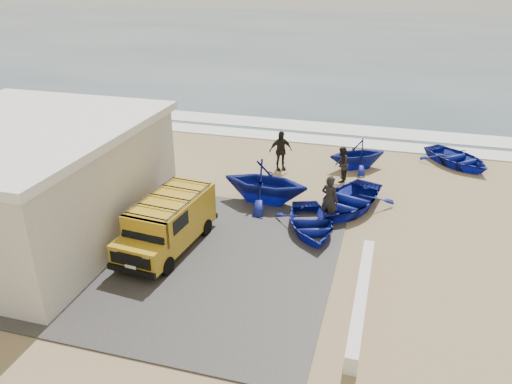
# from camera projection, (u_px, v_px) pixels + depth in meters

# --- Properties ---
(ground) EXTENTS (160.00, 160.00, 0.00)m
(ground) POSITION_uv_depth(u_px,v_px,m) (235.00, 235.00, 19.03)
(ground) COLOR #988058
(slab) EXTENTS (12.00, 10.00, 0.05)m
(slab) POSITION_uv_depth(u_px,v_px,m) (164.00, 254.00, 17.77)
(slab) COLOR #3E3B39
(slab) RESTS_ON ground
(ocean) EXTENTS (180.00, 88.00, 0.01)m
(ocean) POSITION_uv_depth(u_px,v_px,m) (362.00, 39.00, 67.97)
(ocean) COLOR #385166
(ocean) RESTS_ON ground
(surf_line) EXTENTS (180.00, 1.60, 0.06)m
(surf_line) POSITION_uv_depth(u_px,v_px,m) (298.00, 138.00, 29.50)
(surf_line) COLOR white
(surf_line) RESTS_ON ground
(surf_wash) EXTENTS (180.00, 2.20, 0.04)m
(surf_wash) POSITION_uv_depth(u_px,v_px,m) (306.00, 126.00, 31.69)
(surf_wash) COLOR white
(surf_wash) RESTS_ON ground
(building) EXTENTS (8.40, 9.40, 4.30)m
(building) POSITION_uv_depth(u_px,v_px,m) (22.00, 182.00, 18.24)
(building) COLOR silver
(building) RESTS_ON ground
(parapet) EXTENTS (0.35, 6.00, 0.55)m
(parapet) POSITION_uv_depth(u_px,v_px,m) (361.00, 297.00, 15.05)
(parapet) COLOR silver
(parapet) RESTS_ON ground
(van) EXTENTS (2.21, 4.69, 1.95)m
(van) POSITION_uv_depth(u_px,v_px,m) (168.00, 222.00, 17.80)
(van) COLOR gold
(van) RESTS_ON ground
(boat_near_left) EXTENTS (3.55, 4.16, 0.73)m
(boat_near_left) POSITION_uv_depth(u_px,v_px,m) (311.00, 223.00, 19.15)
(boat_near_left) COLOR navy
(boat_near_left) RESTS_ON ground
(boat_near_right) EXTENTS (4.26, 4.98, 0.87)m
(boat_near_right) POSITION_uv_depth(u_px,v_px,m) (348.00, 200.00, 20.84)
(boat_near_right) COLOR navy
(boat_near_right) RESTS_ON ground
(boat_mid_left) EXTENTS (3.93, 3.47, 1.94)m
(boat_mid_left) POSITION_uv_depth(u_px,v_px,m) (265.00, 182.00, 21.23)
(boat_mid_left) COLOR navy
(boat_mid_left) RESTS_ON ground
(boat_far_left) EXTENTS (3.79, 3.64, 1.54)m
(boat_far_left) POSITION_uv_depth(u_px,v_px,m) (357.00, 154.00, 24.93)
(boat_far_left) COLOR navy
(boat_far_left) RESTS_ON ground
(boat_far_right) EXTENTS (4.49, 4.55, 0.77)m
(boat_far_right) POSITION_uv_depth(u_px,v_px,m) (457.00, 158.00, 25.44)
(boat_far_right) COLOR navy
(boat_far_right) RESTS_ON ground
(fisherman_front) EXTENTS (0.86, 0.73, 2.02)m
(fisherman_front) POSITION_uv_depth(u_px,v_px,m) (330.00, 200.00, 19.54)
(fisherman_front) COLOR black
(fisherman_front) RESTS_ON ground
(fisherman_middle) EXTENTS (0.72, 0.88, 1.70)m
(fisherman_middle) POSITION_uv_depth(u_px,v_px,m) (341.00, 164.00, 23.39)
(fisherman_middle) COLOR black
(fisherman_middle) RESTS_ON ground
(fisherman_back) EXTENTS (1.25, 1.05, 2.01)m
(fisherman_back) POSITION_uv_depth(u_px,v_px,m) (281.00, 151.00, 24.67)
(fisherman_back) COLOR black
(fisherman_back) RESTS_ON ground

